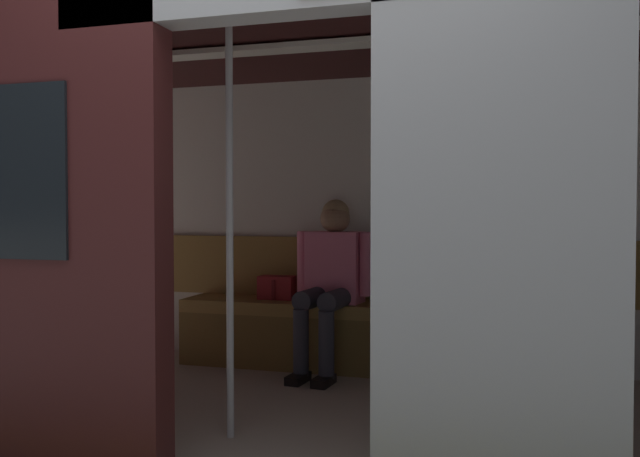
# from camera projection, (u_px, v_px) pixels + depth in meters

# --- Properties ---
(train_car) EXTENTS (6.40, 2.54, 2.22)m
(train_car) POSITION_uv_depth(u_px,v_px,m) (326.00, 153.00, 3.75)
(train_car) COLOR silver
(train_car) RESTS_ON ground_plane
(bench_seat) EXTENTS (2.78, 0.44, 0.48)m
(bench_seat) POSITION_uv_depth(u_px,v_px,m) (370.00, 321.00, 4.65)
(bench_seat) COLOR olive
(bench_seat) RESTS_ON ground_plane
(person_seated) EXTENTS (0.55, 0.70, 1.21)m
(person_seated) POSITION_uv_depth(u_px,v_px,m) (331.00, 273.00, 4.67)
(person_seated) COLOR pink
(person_seated) RESTS_ON ground_plane
(handbag) EXTENTS (0.26, 0.15, 0.17)m
(handbag) POSITION_uv_depth(u_px,v_px,m) (277.00, 288.00, 4.91)
(handbag) COLOR maroon
(handbag) RESTS_ON bench_seat
(book) EXTENTS (0.22, 0.26, 0.03)m
(book) POSITION_uv_depth(u_px,v_px,m) (397.00, 303.00, 4.63)
(book) COLOR #26598C
(book) RESTS_ON bench_seat
(grab_pole_door) EXTENTS (0.04, 0.04, 2.08)m
(grab_pole_door) POSITION_uv_depth(u_px,v_px,m) (230.00, 229.00, 3.32)
(grab_pole_door) COLOR silver
(grab_pole_door) RESTS_ON ground_plane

